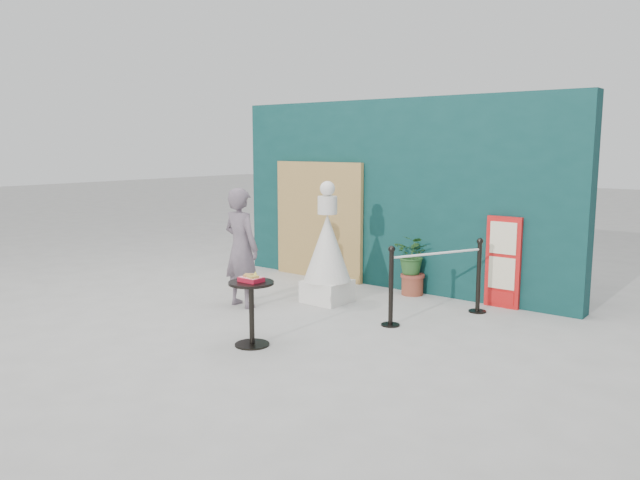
{
  "coord_description": "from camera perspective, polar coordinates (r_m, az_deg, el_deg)",
  "views": [
    {
      "loc": [
        5.2,
        -5.42,
        2.29
      ],
      "look_at": [
        0.0,
        1.2,
        1.0
      ],
      "focal_mm": 35.0,
      "sensor_mm": 36.0,
      "label": 1
    }
  ],
  "objects": [
    {
      "name": "ground",
      "position": [
        7.85,
        -5.48,
        -8.29
      ],
      "size": [
        60.0,
        60.0,
        0.0
      ],
      "primitive_type": "plane",
      "color": "#ADAAA5",
      "rests_on": "ground"
    },
    {
      "name": "back_wall",
      "position": [
        10.05,
        6.9,
        4.14
      ],
      "size": [
        6.0,
        0.3,
        3.0
      ],
      "primitive_type": "cube",
      "color": "#0A3130",
      "rests_on": "ground"
    },
    {
      "name": "bamboo_fence",
      "position": [
        10.72,
        -0.14,
        1.8
      ],
      "size": [
        1.8,
        0.08,
        2.0
      ],
      "primitive_type": "cube",
      "color": "tan",
      "rests_on": "ground"
    },
    {
      "name": "woman",
      "position": [
        8.88,
        -7.23,
        -0.7
      ],
      "size": [
        0.65,
        0.45,
        1.7
      ],
      "primitive_type": "imported",
      "rotation": [
        0.0,
        0.0,
        3.06
      ],
      "color": "slate",
      "rests_on": "ground"
    },
    {
      "name": "menu_board",
      "position": [
        9.14,
        16.39,
        -1.97
      ],
      "size": [
        0.5,
        0.07,
        1.3
      ],
      "color": "red",
      "rests_on": "ground"
    },
    {
      "name": "statue",
      "position": [
        9.06,
        0.68,
        -1.23
      ],
      "size": [
        0.69,
        0.69,
        1.78
      ],
      "color": "white",
      "rests_on": "ground"
    },
    {
      "name": "cafe_table",
      "position": [
        7.19,
        -6.28,
        -5.76
      ],
      "size": [
        0.52,
        0.52,
        0.75
      ],
      "color": "black",
      "rests_on": "ground"
    },
    {
      "name": "food_basket",
      "position": [
        7.12,
        -6.3,
        -3.51
      ],
      "size": [
        0.26,
        0.19,
        0.11
      ],
      "color": "#AB1228",
      "rests_on": "cafe_table"
    },
    {
      "name": "planter",
      "position": [
        9.64,
        8.49,
        -1.85
      ],
      "size": [
        0.55,
        0.47,
        0.93
      ],
      "color": "brown",
      "rests_on": "ground"
    },
    {
      "name": "stanchion_barrier",
      "position": [
        8.38,
        10.61,
        -3.81
      ],
      "size": [
        0.84,
        1.54,
        1.03
      ],
      "color": "black",
      "rests_on": "ground"
    }
  ]
}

